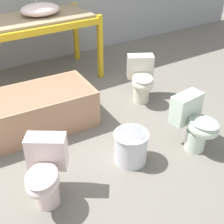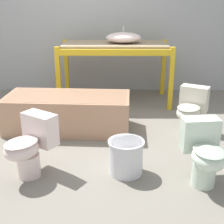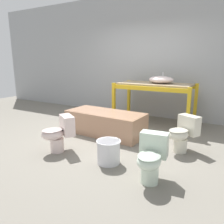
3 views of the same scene
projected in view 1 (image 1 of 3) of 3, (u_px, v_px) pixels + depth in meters
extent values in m
plane|color=slate|center=(37.00, 130.00, 3.76)|extent=(12.00, 12.00, 0.00)
cube|color=gold|center=(100.00, 47.00, 4.73)|extent=(0.07, 0.07, 0.97)
cube|color=gold|center=(76.00, 32.00, 5.33)|extent=(0.07, 0.07, 0.97)
cube|color=gold|center=(43.00, 31.00, 4.13)|extent=(1.72, 0.06, 0.09)
cube|color=gold|center=(23.00, 16.00, 4.72)|extent=(1.72, 0.06, 0.09)
cube|color=#998466|center=(32.00, 18.00, 4.39)|extent=(1.65, 0.77, 0.04)
ellipsoid|color=silver|center=(40.00, 9.00, 4.40)|extent=(0.57, 0.45, 0.17)
cube|color=tan|center=(26.00, 113.00, 3.64)|extent=(1.64, 0.77, 0.47)
cube|color=#977056|center=(24.00, 103.00, 3.57)|extent=(1.56, 0.69, 0.19)
cylinder|color=silver|center=(47.00, 193.00, 2.76)|extent=(0.22, 0.22, 0.23)
ellipsoid|color=silver|center=(43.00, 182.00, 2.60)|extent=(0.44, 0.46, 0.20)
ellipsoid|color=#BBA7A3|center=(42.00, 176.00, 2.57)|extent=(0.42, 0.44, 0.03)
cube|color=silver|center=(47.00, 151.00, 2.75)|extent=(0.39, 0.34, 0.32)
cylinder|color=silver|center=(141.00, 94.00, 4.28)|extent=(0.22, 0.22, 0.23)
ellipsoid|color=silver|center=(143.00, 83.00, 4.12)|extent=(0.42, 0.45, 0.20)
ellipsoid|color=#B3AF9F|center=(143.00, 78.00, 4.08)|extent=(0.40, 0.43, 0.03)
cube|color=silver|center=(140.00, 66.00, 4.26)|extent=(0.39, 0.31, 0.32)
cylinder|color=silver|center=(195.00, 140.00, 3.41)|extent=(0.22, 0.22, 0.23)
ellipsoid|color=silver|center=(203.00, 127.00, 3.26)|extent=(0.33, 0.39, 0.20)
ellipsoid|color=#A3B3A3|center=(204.00, 122.00, 3.22)|extent=(0.31, 0.37, 0.03)
cube|color=silver|center=(186.00, 108.00, 3.36)|extent=(0.37, 0.21, 0.32)
cylinder|color=silver|center=(131.00, 147.00, 3.21)|extent=(0.34, 0.34, 0.35)
cylinder|color=silver|center=(131.00, 134.00, 3.12)|extent=(0.36, 0.36, 0.02)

